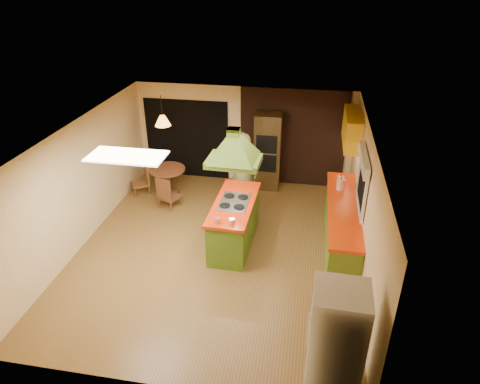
% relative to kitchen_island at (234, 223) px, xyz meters
% --- Properties ---
extents(ground, '(6.50, 6.50, 0.00)m').
position_rel_kitchen_island_xyz_m(ground, '(-0.31, -0.29, -0.49)').
color(ground, brown).
rests_on(ground, ground).
extents(room_walls, '(5.50, 6.50, 6.50)m').
position_rel_kitchen_island_xyz_m(room_walls, '(-0.31, -0.29, 0.76)').
color(room_walls, beige).
rests_on(room_walls, ground).
extents(ceiling_plane, '(6.50, 6.50, 0.00)m').
position_rel_kitchen_island_xyz_m(ceiling_plane, '(-0.31, -0.29, 2.01)').
color(ceiling_plane, silver).
rests_on(ceiling_plane, room_walls).
extents(brick_panel, '(2.64, 0.03, 2.50)m').
position_rel_kitchen_island_xyz_m(brick_panel, '(0.94, 2.94, 0.76)').
color(brick_panel, '#381E14').
rests_on(brick_panel, ground).
extents(nook_opening, '(2.20, 0.03, 2.10)m').
position_rel_kitchen_island_xyz_m(nook_opening, '(-1.81, 2.94, 0.56)').
color(nook_opening, black).
rests_on(nook_opening, ground).
extents(right_counter, '(0.62, 3.05, 0.92)m').
position_rel_kitchen_island_xyz_m(right_counter, '(2.14, 0.31, -0.03)').
color(right_counter, olive).
rests_on(right_counter, ground).
extents(upper_cabinets, '(0.34, 1.40, 0.70)m').
position_rel_kitchen_island_xyz_m(upper_cabinets, '(2.26, 1.91, 1.46)').
color(upper_cabinets, yellow).
rests_on(upper_cabinets, room_walls).
extents(window_right, '(0.12, 1.35, 1.06)m').
position_rel_kitchen_island_xyz_m(window_right, '(2.39, 0.11, 1.28)').
color(window_right, black).
rests_on(window_right, room_walls).
extents(fluor_panel, '(1.20, 0.60, 0.03)m').
position_rel_kitchen_island_xyz_m(fluor_panel, '(-1.41, -1.49, 2.00)').
color(fluor_panel, white).
rests_on(fluor_panel, ceiling_plane).
extents(kitchen_island, '(0.82, 1.95, 0.98)m').
position_rel_kitchen_island_xyz_m(kitchen_island, '(0.00, 0.00, 0.00)').
color(kitchen_island, '#4D721C').
rests_on(kitchen_island, ground).
extents(range_hood, '(1.02, 0.75, 0.79)m').
position_rel_kitchen_island_xyz_m(range_hood, '(-0.00, -0.00, 1.76)').
color(range_hood, '#496218').
rests_on(range_hood, ceiling_plane).
extents(man, '(0.74, 0.51, 1.94)m').
position_rel_kitchen_island_xyz_m(man, '(-0.05, 1.31, 0.48)').
color(man, brown).
rests_on(man, ground).
extents(refrigerator, '(0.71, 0.68, 1.69)m').
position_rel_kitchen_island_xyz_m(refrigerator, '(1.92, -3.13, 0.36)').
color(refrigerator, white).
rests_on(refrigerator, ground).
extents(wall_oven, '(0.67, 0.62, 1.96)m').
position_rel_kitchen_island_xyz_m(wall_oven, '(0.35, 2.66, 0.49)').
color(wall_oven, '#4C3718').
rests_on(wall_oven, ground).
extents(dining_table, '(0.89, 0.89, 0.67)m').
position_rel_kitchen_island_xyz_m(dining_table, '(-2.04, 1.88, -0.02)').
color(dining_table, brown).
rests_on(dining_table, ground).
extents(chair_left, '(0.57, 0.57, 0.75)m').
position_rel_kitchen_island_xyz_m(chair_left, '(-2.74, 1.78, -0.11)').
color(chair_left, brown).
rests_on(chair_left, ground).
extents(chair_near, '(0.56, 0.56, 0.79)m').
position_rel_kitchen_island_xyz_m(chair_near, '(-1.79, 1.23, -0.09)').
color(chair_near, brown).
rests_on(chair_near, ground).
extents(pendant_lamp, '(0.49, 0.49, 0.24)m').
position_rel_kitchen_island_xyz_m(pendant_lamp, '(-2.04, 1.88, 1.41)').
color(pendant_lamp, '#FF9E3F').
rests_on(pendant_lamp, ceiling_plane).
extents(canister_large, '(0.20, 0.20, 0.24)m').
position_rel_kitchen_island_xyz_m(canister_large, '(2.09, 0.99, 0.55)').
color(canister_large, '#F9E2C8').
rests_on(canister_large, right_counter).
extents(canister_medium, '(0.17, 0.17, 0.21)m').
position_rel_kitchen_island_xyz_m(canister_medium, '(2.09, 1.21, 0.54)').
color(canister_medium, beige).
rests_on(canister_medium, right_counter).
extents(canister_small, '(0.15, 0.15, 0.16)m').
position_rel_kitchen_island_xyz_m(canister_small, '(2.09, 1.10, 0.51)').
color(canister_small, '#F2DFC3').
rests_on(canister_small, right_counter).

